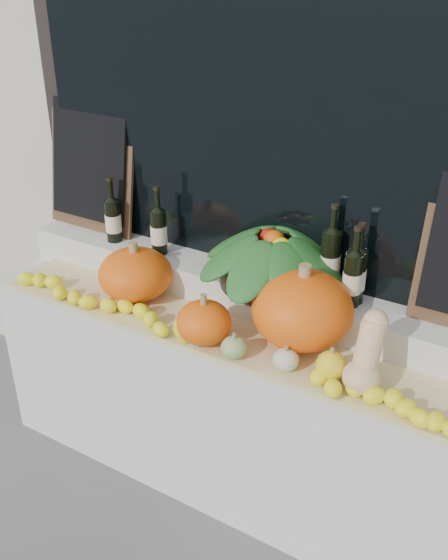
# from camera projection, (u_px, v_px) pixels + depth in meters

# --- Properties ---
(display_sill) EXTENTS (2.30, 0.55, 0.88)m
(display_sill) POSITION_uv_depth(u_px,v_px,m) (232.00, 403.00, 2.85)
(display_sill) COLOR silver
(display_sill) RESTS_ON ground
(rear_tier) EXTENTS (2.30, 0.25, 0.16)m
(rear_tier) POSITION_uv_depth(u_px,v_px,m) (250.00, 291.00, 2.72)
(rear_tier) COLOR silver
(rear_tier) RESTS_ON display_sill
(straw_bedding) EXTENTS (2.10, 0.32, 0.02)m
(straw_bedding) POSITION_uv_depth(u_px,v_px,m) (218.00, 334.00, 2.54)
(straw_bedding) COLOR tan
(straw_bedding) RESTS_ON display_sill
(pumpkin_left) EXTENTS (0.42, 0.42, 0.23)m
(pumpkin_left) POSITION_uv_depth(u_px,v_px,m) (135.00, 274.00, 2.73)
(pumpkin_left) COLOR #FD610D
(pumpkin_left) RESTS_ON straw_bedding
(pumpkin_right) EXTENTS (0.51, 0.51, 0.30)m
(pumpkin_right) POSITION_uv_depth(u_px,v_px,m) (302.00, 309.00, 2.40)
(pumpkin_right) COLOR #FD610D
(pumpkin_right) RESTS_ON straw_bedding
(pumpkin_center) EXTENTS (0.24, 0.24, 0.17)m
(pumpkin_center) POSITION_uv_depth(u_px,v_px,m) (204.00, 322.00, 2.44)
(pumpkin_center) COLOR #FD610D
(pumpkin_center) RESTS_ON straw_bedding
(butternut_squash) EXTENTS (0.14, 0.20, 0.29)m
(butternut_squash) POSITION_uv_depth(u_px,v_px,m) (366.00, 357.00, 2.17)
(butternut_squash) COLOR #E9BB89
(butternut_squash) RESTS_ON straw_bedding
(decorative_gourds) EXTENTS (0.70, 0.17, 0.14)m
(decorative_gourds) POSITION_uv_depth(u_px,v_px,m) (240.00, 344.00, 2.37)
(decorative_gourds) COLOR #336D20
(decorative_gourds) RESTS_ON straw_bedding
(lemon_heap) EXTENTS (2.20, 0.16, 0.06)m
(lemon_heap) POSITION_uv_depth(u_px,v_px,m) (203.00, 338.00, 2.44)
(lemon_heap) COLOR #FFF51A
(lemon_heap) RESTS_ON straw_bedding
(produce_bowl) EXTENTS (0.67, 0.67, 0.25)m
(produce_bowl) POSITION_uv_depth(u_px,v_px,m) (273.00, 257.00, 2.56)
(produce_bowl) COLOR black
(produce_bowl) RESTS_ON rear_tier
(wine_bottle_far_left) EXTENTS (0.08, 0.08, 0.32)m
(wine_bottle_far_left) POSITION_uv_depth(u_px,v_px,m) (113.00, 220.00, 2.94)
(wine_bottle_far_left) COLOR black
(wine_bottle_far_left) RESTS_ON rear_tier
(wine_bottle_near_left) EXTENTS (0.08, 0.08, 0.32)m
(wine_bottle_near_left) POSITION_uv_depth(u_px,v_px,m) (159.00, 231.00, 2.82)
(wine_bottle_near_left) COLOR black
(wine_bottle_near_left) RESTS_ON rear_tier
(wine_bottle_tall) EXTENTS (0.08, 0.08, 0.38)m
(wine_bottle_tall) POSITION_uv_depth(u_px,v_px,m) (330.00, 261.00, 2.49)
(wine_bottle_tall) COLOR black
(wine_bottle_tall) RESTS_ON rear_tier
(wine_bottle_near_right) EXTENTS (0.08, 0.08, 0.34)m
(wine_bottle_near_right) POSITION_uv_depth(u_px,v_px,m) (356.00, 275.00, 2.43)
(wine_bottle_near_right) COLOR black
(wine_bottle_near_right) RESTS_ON rear_tier
(wine_bottle_far_right) EXTENTS (0.08, 0.08, 0.33)m
(wine_bottle_far_right) POSITION_uv_depth(u_px,v_px,m) (352.00, 279.00, 2.41)
(wine_bottle_far_right) COLOR black
(wine_bottle_far_right) RESTS_ON rear_tier
(chalkboard_left) EXTENTS (0.50, 0.13, 0.61)m
(chalkboard_left) POSITION_uv_depth(u_px,v_px,m) (90.00, 164.00, 2.99)
(chalkboard_left) COLOR #4C331E
(chalkboard_left) RESTS_ON rear_tier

